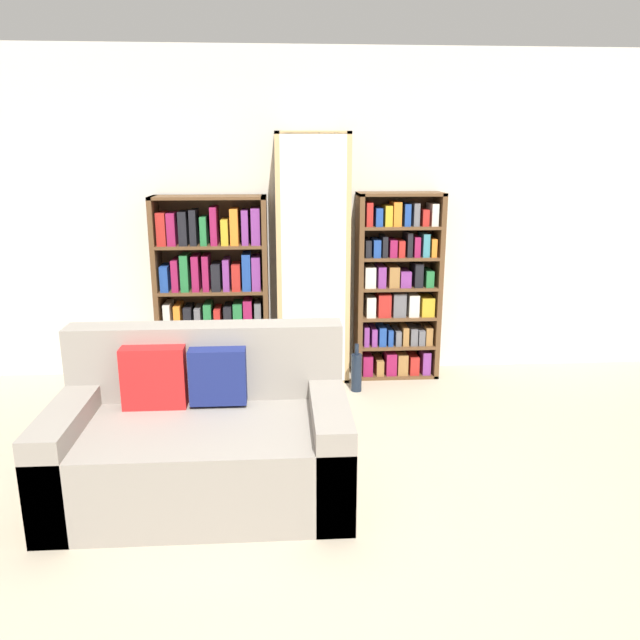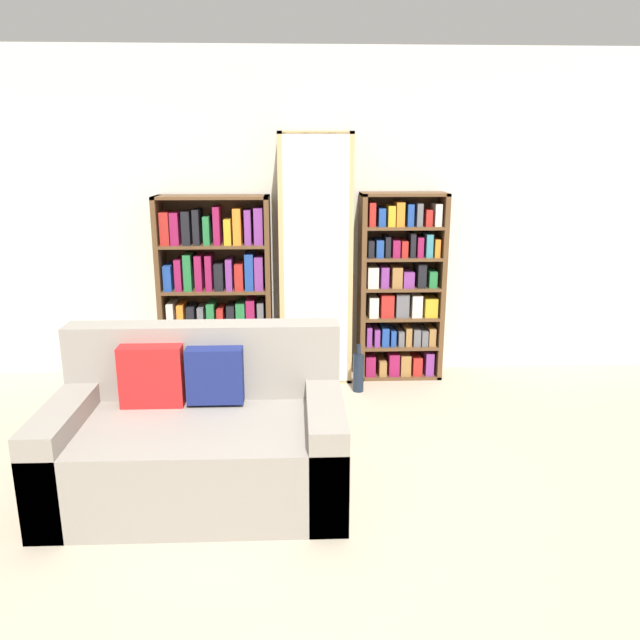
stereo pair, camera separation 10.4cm
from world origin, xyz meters
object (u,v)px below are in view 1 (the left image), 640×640
bookshelf_left (214,294)px  wine_bottle (356,372)px  couch (203,440)px  bookshelf_right (397,289)px  display_cabinet (312,260)px

bookshelf_left → wine_bottle: bearing=-18.2°
couch → bookshelf_right: bookshelf_right is taller
bookshelf_left → bookshelf_right: (1.54, 0.00, 0.02)m
bookshelf_left → bookshelf_right: bookshelf_right is taller
bookshelf_right → wine_bottle: (-0.39, -0.38, -0.60)m
couch → bookshelf_right: 2.39m
couch → wine_bottle: 1.82m
bookshelf_left → display_cabinet: (0.82, -0.02, 0.28)m
bookshelf_right → couch: bearing=-127.8°
wine_bottle → bookshelf_right: bearing=44.6°
bookshelf_left → wine_bottle: (1.16, -0.38, -0.58)m
bookshelf_left → wine_bottle: bookshelf_left is taller
couch → wine_bottle: size_ratio=4.07×
bookshelf_right → bookshelf_left: bearing=-180.0°
display_cabinet → bookshelf_right: 0.77m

